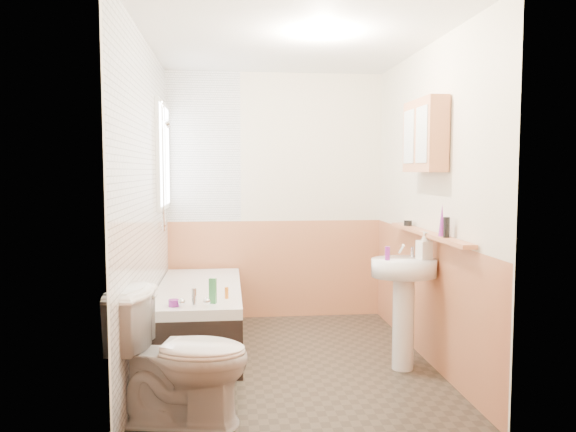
# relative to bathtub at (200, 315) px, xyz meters

# --- Properties ---
(floor) EXTENTS (2.80, 2.80, 0.00)m
(floor) POSITION_rel_bathtub_xyz_m (0.73, -0.48, -0.27)
(floor) COLOR #2B261E
(floor) RESTS_ON ground
(ceiling) EXTENTS (2.80, 2.80, 0.00)m
(ceiling) POSITION_rel_bathtub_xyz_m (0.73, -0.48, 2.23)
(ceiling) COLOR white
(ceiling) RESTS_ON ground
(wall_back) EXTENTS (2.20, 0.02, 2.50)m
(wall_back) POSITION_rel_bathtub_xyz_m (0.73, 0.93, 0.98)
(wall_back) COLOR #F0E4C7
(wall_back) RESTS_ON ground
(wall_front) EXTENTS (2.20, 0.02, 2.50)m
(wall_front) POSITION_rel_bathtub_xyz_m (0.73, -1.89, 0.98)
(wall_front) COLOR #F0E4C7
(wall_front) RESTS_ON ground
(wall_left) EXTENTS (0.02, 2.80, 2.50)m
(wall_left) POSITION_rel_bathtub_xyz_m (-0.38, -0.48, 0.98)
(wall_left) COLOR #F0E4C7
(wall_left) RESTS_ON ground
(wall_right) EXTENTS (0.02, 2.80, 2.50)m
(wall_right) POSITION_rel_bathtub_xyz_m (1.84, -0.48, 0.98)
(wall_right) COLOR #F0E4C7
(wall_right) RESTS_ON ground
(wainscot_right) EXTENTS (0.01, 2.80, 1.00)m
(wainscot_right) POSITION_rel_bathtub_xyz_m (1.82, -0.48, 0.23)
(wainscot_right) COLOR #CD8054
(wainscot_right) RESTS_ON wall_right
(wainscot_front) EXTENTS (2.20, 0.01, 1.00)m
(wainscot_front) POSITION_rel_bathtub_xyz_m (0.73, -1.87, 0.23)
(wainscot_front) COLOR #CD8054
(wainscot_front) RESTS_ON wall_front
(wainscot_back) EXTENTS (2.20, 0.01, 1.00)m
(wainscot_back) POSITION_rel_bathtub_xyz_m (0.73, 0.91, 0.23)
(wainscot_back) COLOR #CD8054
(wainscot_back) RESTS_ON wall_back
(tile_cladding_left) EXTENTS (0.01, 2.80, 2.50)m
(tile_cladding_left) POSITION_rel_bathtub_xyz_m (-0.36, -0.48, 0.98)
(tile_cladding_left) COLOR white
(tile_cladding_left) RESTS_ON wall_left
(tile_return_back) EXTENTS (0.75, 0.01, 1.50)m
(tile_return_back) POSITION_rel_bathtub_xyz_m (0.00, 0.90, 1.48)
(tile_return_back) COLOR white
(tile_return_back) RESTS_ON wall_back
(window) EXTENTS (0.03, 0.79, 0.99)m
(window) POSITION_rel_bathtub_xyz_m (-0.33, 0.47, 1.38)
(window) COLOR white
(window) RESTS_ON wall_left
(bathtub) EXTENTS (0.70, 1.70, 0.66)m
(bathtub) POSITION_rel_bathtub_xyz_m (0.00, 0.00, 0.00)
(bathtub) COLOR black
(bathtub) RESTS_ON floor
(shower_riser) EXTENTS (0.10, 0.08, 1.14)m
(shower_riser) POSITION_rel_bathtub_xyz_m (-0.31, 0.24, 1.37)
(shower_riser) COLOR silver
(shower_riser) RESTS_ON wall_left
(toilet) EXTENTS (0.90, 0.62, 0.80)m
(toilet) POSITION_rel_bathtub_xyz_m (-0.03, -1.48, 0.13)
(toilet) COLOR white
(toilet) RESTS_ON floor
(sink) EXTENTS (0.50, 0.40, 0.96)m
(sink) POSITION_rel_bathtub_xyz_m (1.57, -0.73, 0.33)
(sink) COLOR white
(sink) RESTS_ON floor
(pine_shelf) EXTENTS (0.10, 1.55, 0.03)m
(pine_shelf) POSITION_rel_bathtub_xyz_m (1.77, -0.66, 0.76)
(pine_shelf) COLOR #CD8054
(pine_shelf) RESTS_ON wall_right
(medicine_cabinet) EXTENTS (0.15, 0.61, 0.55)m
(medicine_cabinet) POSITION_rel_bathtub_xyz_m (1.74, -0.64, 1.50)
(medicine_cabinet) COLOR #CD8054
(medicine_cabinet) RESTS_ON wall_right
(foam_can) EXTENTS (0.05, 0.05, 0.15)m
(foam_can) POSITION_rel_bathtub_xyz_m (1.77, -1.04, 0.84)
(foam_can) COLOR black
(foam_can) RESTS_ON pine_shelf
(green_bottle) EXTENTS (0.06, 0.06, 0.23)m
(green_bottle) POSITION_rel_bathtub_xyz_m (1.77, -0.95, 0.89)
(green_bottle) COLOR purple
(green_bottle) RESTS_ON pine_shelf
(black_jar) EXTENTS (0.08, 0.08, 0.05)m
(black_jar) POSITION_rel_bathtub_xyz_m (1.77, -0.19, 0.80)
(black_jar) COLOR black
(black_jar) RESTS_ON pine_shelf
(soap_bottle) EXTENTS (0.14, 0.23, 0.10)m
(soap_bottle) POSITION_rel_bathtub_xyz_m (1.71, -0.76, 0.62)
(soap_bottle) COLOR silver
(soap_bottle) RESTS_ON sink
(clear_bottle) EXTENTS (0.04, 0.04, 0.10)m
(clear_bottle) POSITION_rel_bathtub_xyz_m (1.43, -0.77, 0.63)
(clear_bottle) COLOR purple
(clear_bottle) RESTS_ON sink
(blue_gel) EXTENTS (0.06, 0.05, 0.19)m
(blue_gel) POSITION_rel_bathtub_xyz_m (0.13, -0.64, 0.35)
(blue_gel) COLOR #388447
(blue_gel) RESTS_ON bathtub
(cream_jar) EXTENTS (0.09, 0.09, 0.05)m
(cream_jar) POSITION_rel_bathtub_xyz_m (-0.15, -0.70, 0.28)
(cream_jar) COLOR purple
(cream_jar) RESTS_ON bathtub
(orange_bottle) EXTENTS (0.03, 0.03, 0.09)m
(orange_bottle) POSITION_rel_bathtub_xyz_m (0.23, -0.50, 0.30)
(orange_bottle) COLOR orange
(orange_bottle) RESTS_ON bathtub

